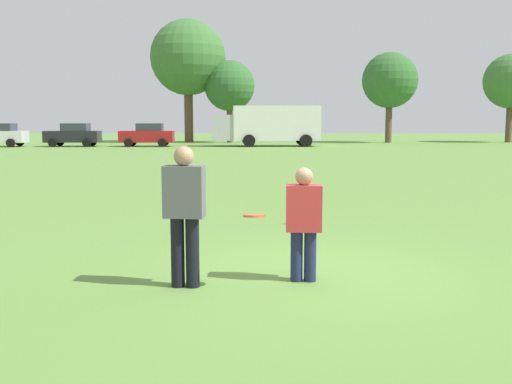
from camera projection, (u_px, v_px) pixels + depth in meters
name	position (u px, v px, depth m)	size (l,w,h in m)	color
ground_plane	(310.00, 273.00, 7.93)	(169.27, 169.27, 0.00)	#608C3D
player_thrower	(184.00, 208.00, 7.17)	(0.51, 0.32, 1.75)	black
player_defender	(304.00, 219.00, 7.45)	(0.46, 0.27, 1.47)	#1E234C
frisbee	(254.00, 216.00, 7.05)	(0.27, 0.27, 0.05)	#E54C33
traffic_cone	(299.00, 213.00, 11.58)	(0.32, 0.32, 0.48)	#D8590C
parked_car_mid_left	(73.00, 135.00, 46.07)	(4.30, 2.41, 1.82)	black
parked_car_center	(148.00, 135.00, 46.15)	(4.30, 2.41, 1.82)	maroon
box_truck	(268.00, 124.00, 46.33)	(8.63, 3.33, 3.18)	white
tree_west_oak	(188.00, 58.00, 53.95)	(6.96, 6.96, 11.31)	brown
tree_west_maple	(229.00, 86.00, 53.64)	(4.64, 4.64, 7.54)	brown
tree_center_elm	(390.00, 81.00, 53.26)	(5.06, 5.06, 8.22)	brown
tree_east_birch	(511.00, 82.00, 54.06)	(5.03, 5.03, 8.17)	brown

